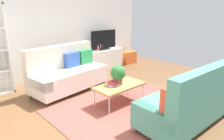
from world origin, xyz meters
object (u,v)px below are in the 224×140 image
potted_plant (118,74)px  bottle_0 (98,48)px  vase_1 (93,48)px  bottle_2 (103,47)px  couch_green (189,101)px  tv_console (104,59)px  vase_0 (88,49)px  tv (104,40)px  coffee_table (120,86)px  bottle_1 (100,47)px  storage_trunk (128,57)px  couch_beige (68,73)px  table_book_0 (114,84)px

potted_plant → bottle_0: size_ratio=2.50×
vase_1 → bottle_2: bearing=-14.5°
couch_green → tv_console: (1.23, 3.75, -0.13)m
tv_console → vase_0: 0.72m
tv → bottle_2: size_ratio=5.34×
potted_plant → vase_0: (0.93, 2.32, 0.09)m
tv → potted_plant: tv is taller
tv → vase_0: size_ratio=5.18×
vase_1 → bottle_2: (0.35, -0.09, 0.01)m
coffee_table → tv_console: size_ratio=0.79×
bottle_1 → bottle_0: bearing=180.0°
tv_console → storage_trunk: size_ratio=2.69×
couch_green → tv: 3.96m
couch_beige → tv: 2.16m
table_book_0 → bottle_1: bottle_1 is taller
coffee_table → vase_1: (1.10, 2.38, 0.33)m
coffee_table → vase_1: vase_1 is taller
coffee_table → tv: bearing=56.7°
bottle_0 → table_book_0: bearing=-121.3°
coffee_table → bottle_0: size_ratio=6.71×
couch_beige → bottle_1: 1.97m
coffee_table → bottle_0: (1.25, 2.29, 0.33)m
tv_console → bottle_1: size_ratio=6.57×
storage_trunk → bottle_2: bottle_2 is taller
tv → vase_1: bearing=170.4°
couch_beige → storage_trunk: size_ratio=3.83×
tv → vase_0: bearing=173.1°
potted_plant → vase_1: size_ratio=2.36×
vase_1 → coffee_table: bearing=-114.8°
coffee_table → vase_1: size_ratio=6.32×
bottle_1 → storage_trunk: bearing=-2.7°
couch_beige → tv: tv is taller
tv → bottle_1: (-0.16, -0.02, -0.21)m
storage_trunk → vase_0: size_ratio=2.69×
couch_beige → coffee_table: size_ratio=1.81×
storage_trunk → bottle_2: (-1.17, 0.06, 0.51)m
coffee_table → bottle_1: size_ratio=5.16×
tv → bottle_2: (-0.07, -0.02, -0.22)m
table_book_0 → bottle_1: bearing=56.7°
vase_0 → bottle_0: size_ratio=1.18×
couch_green → bottle_0: 3.84m
vase_0 → bottle_0: bearing=-15.9°
bottle_0 → bottle_2: bottle_2 is taller
tv_console → tv: bearing=-90.0°
coffee_table → potted_plant: size_ratio=2.68×
vase_0 → bottle_0: (0.32, -0.09, -0.01)m
tv → vase_0: (-0.58, 0.07, -0.22)m
potted_plant → bottle_2: potted_plant is taller
tv → bottle_2: 0.23m
storage_trunk → bottle_1: size_ratio=2.44×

